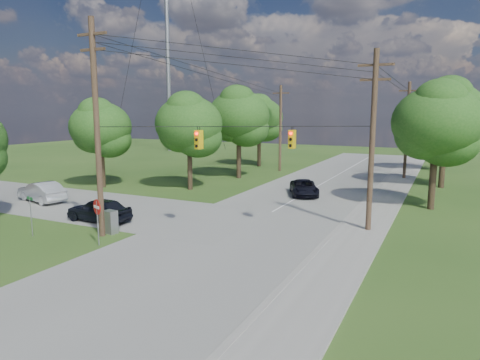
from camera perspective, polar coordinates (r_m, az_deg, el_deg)
The scene contains 23 objects.
ground at distance 22.73m, azimuth -10.04°, elevation -9.05°, with size 140.00×140.00×0.00m, color #294C19.
main_road at distance 25.84m, azimuth 0.17°, elevation -6.62°, with size 10.00×100.00×0.03m, color gray.
sidewalk_east at distance 23.81m, azimuth 15.00°, elevation -8.22°, with size 2.60×100.00×0.12m, color #9D9A93.
pole_sw at distance 24.91m, azimuth -18.56°, elevation 6.81°, with size 2.00×0.32×12.00m.
pole_ne at distance 25.74m, azimuth 17.23°, elevation 5.24°, with size 2.00×0.32×10.50m.
pole_north_e at distance 47.59m, azimuth 21.36°, elevation 6.25°, with size 2.00×0.32×10.00m.
pole_north_w at distance 50.66m, azimuth 5.40°, elevation 6.97°, with size 2.00×0.32×10.00m.
power_lines at distance 31.14m, azimuth 4.72°, elevation 13.02°, with size 13.93×29.62×4.93m.
traffic_signals at distance 24.16m, azimuth 0.77°, elevation 5.49°, with size 4.91×3.27×1.05m.
radio_mast at distance 79.15m, azimuth -9.72°, elevation 20.32°, with size 0.70×0.70×45.00m, color gray.
tree_w_near at distance 38.52m, azimuth -6.81°, elevation 7.44°, with size 6.00×6.00×8.40m.
tree_w_mid at distance 44.99m, azimuth -0.17°, elevation 8.58°, with size 6.40×6.40×9.22m.
tree_w_far at distance 54.92m, azimuth 2.59°, elevation 8.34°, with size 6.00×6.00×8.73m.
tree_e_near at distance 33.41m, azimuth 24.75°, elevation 6.97°, with size 6.20×6.20×8.81m.
tree_e_mid at distance 43.39m, azimuth 25.83°, elevation 8.09°, with size 6.60×6.60×9.64m.
tree_e_far at distance 55.41m, azimuth 24.81°, elevation 7.18°, with size 5.80×5.80×8.32m.
tree_cross_n at distance 41.55m, azimuth -18.10°, elevation 6.72°, with size 5.60×5.60×7.91m.
car_cross_dark at distance 28.94m, azimuth -18.29°, elevation -3.78°, with size 1.80×4.49×1.53m, color black.
car_cross_silver at distance 36.82m, azimuth -24.93°, elevation -1.42°, with size 1.67×4.79×1.58m, color silver.
car_main_north at distance 36.35m, azimuth 8.53°, elevation -1.03°, with size 2.14×4.63×1.29m, color black.
control_cabinet at distance 26.07m, azimuth -16.89°, elevation -5.38°, with size 0.75×0.54×1.36m, color gray.
do_not_enter_sign at distance 23.70m, azimuth -18.51°, elevation -4.08°, with size 0.79×0.33×2.50m.
street_name_sign at distance 26.95m, azimuth -26.13°, elevation -3.68°, with size 0.67×0.21×2.30m.
Camera 1 is at (12.82, -17.39, 7.06)m, focal length 32.00 mm.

